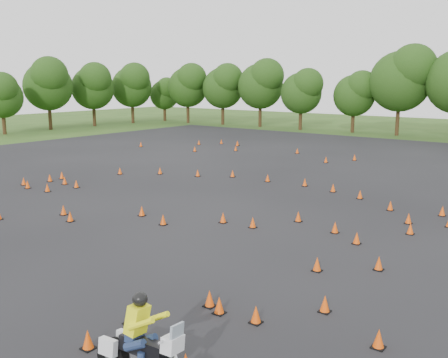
% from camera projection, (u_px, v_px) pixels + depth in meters
% --- Properties ---
extents(ground, '(140.00, 140.00, 0.00)m').
position_uv_depth(ground, '(170.00, 219.00, 22.56)').
color(ground, '#2D5119').
rests_on(ground, ground).
extents(asphalt_pad, '(62.00, 62.00, 0.00)m').
position_uv_depth(asphalt_pad, '(246.00, 195.00, 27.24)').
color(asphalt_pad, black).
rests_on(asphalt_pad, ground).
extents(treeline, '(87.47, 32.23, 10.46)m').
position_uv_depth(treeline, '(438.00, 96.00, 47.98)').
color(treeline, '#203F12').
rests_on(treeline, ground).
extents(traffic_cones, '(35.99, 32.95, 0.45)m').
position_uv_depth(traffic_cones, '(241.00, 192.00, 26.92)').
color(traffic_cones, '#F1500A').
rests_on(traffic_cones, asphalt_pad).
extents(rider_yellow, '(2.53, 1.00, 1.91)m').
position_uv_depth(rider_yellow, '(142.00, 343.00, 10.05)').
color(rider_yellow, '#F2F315').
rests_on(rider_yellow, ground).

